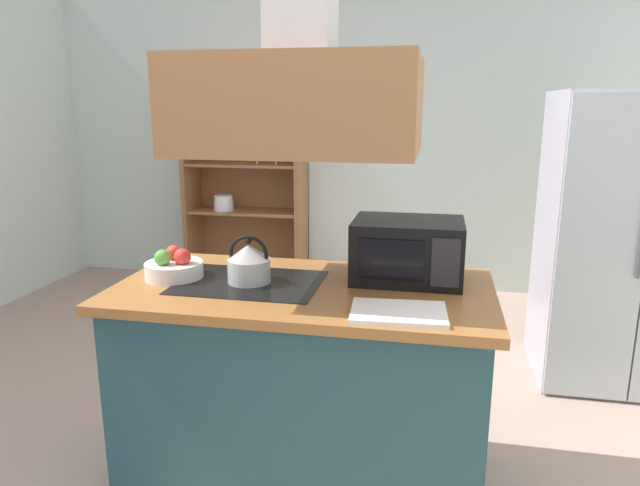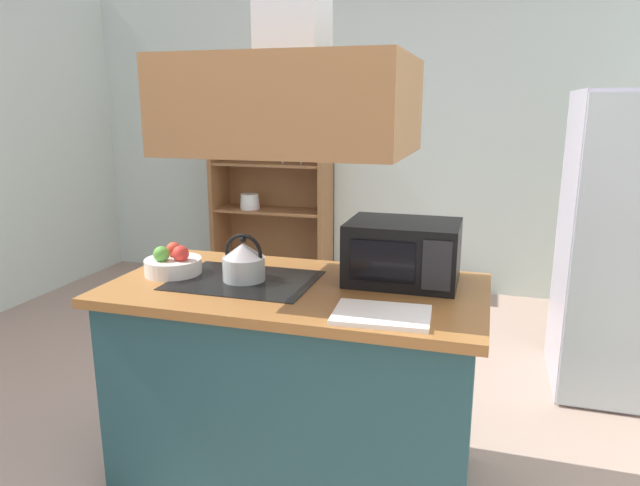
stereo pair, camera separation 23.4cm
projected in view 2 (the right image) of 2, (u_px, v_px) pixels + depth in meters
The scene contains 9 objects.
ground_plane at pixel (288, 479), 2.56m from camera, with size 7.80×7.80×0.00m, color tan.
wall_back at pixel (401, 137), 5.03m from camera, with size 6.00×0.12×2.70m, color silver.
kitchen_island at pixel (297, 383), 2.48m from camera, with size 1.56×0.82×0.90m.
range_hood at pixel (294, 75), 2.18m from camera, with size 0.90×0.70×1.25m.
dish_cabinet at pixel (273, 202), 5.29m from camera, with size 1.08×0.40×1.71m.
kettle at pixel (244, 261), 2.42m from camera, with size 0.18×0.18×0.20m.
cutting_board at pixel (382, 315), 2.02m from camera, with size 0.34×0.24×0.02m, color white.
microwave at pixel (403, 252), 2.40m from camera, with size 0.46×0.35×0.26m.
fruit_bowl at pixel (173, 264), 2.53m from camera, with size 0.25×0.25×0.14m.
Camera 2 is at (0.78, -2.10, 1.63)m, focal length 32.11 mm.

